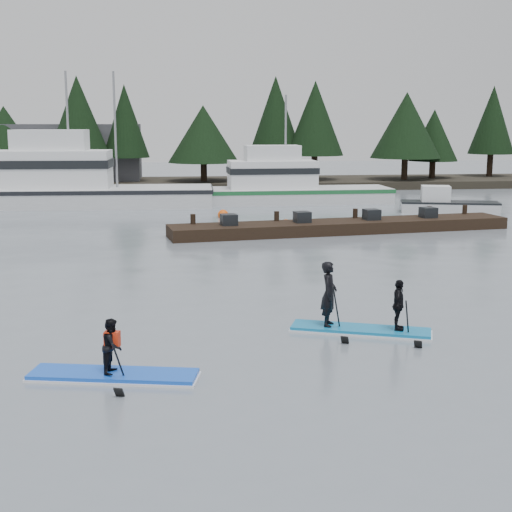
{
  "coord_description": "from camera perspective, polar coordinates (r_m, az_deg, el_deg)",
  "views": [
    {
      "loc": [
        -2.53,
        -15.23,
        5.11
      ],
      "look_at": [
        0.0,
        6.0,
        1.1
      ],
      "focal_mm": 50.0,
      "sensor_mm": 36.0,
      "label": 1
    }
  ],
  "objects": [
    {
      "name": "buoy_d",
      "position": [
        35.54,
        2.41,
        2.35
      ],
      "size": [
        0.5,
        0.5,
        0.5
      ],
      "primitive_type": "sphere",
      "color": "#E9520B",
      "rests_on": "ground"
    },
    {
      "name": "buoy_b",
      "position": [
        38.96,
        -2.65,
        3.07
      ],
      "size": [
        0.58,
        0.58,
        0.58
      ],
      "primitive_type": "sphere",
      "color": "#E9520B",
      "rests_on": "ground"
    },
    {
      "name": "paddleboard_solo",
      "position": [
        14.85,
        -11.36,
        -8.32
      ],
      "size": [
        3.5,
        1.52,
        1.75
      ],
      "rotation": [
        0.0,
        0.0,
        -0.21
      ],
      "color": "blue",
      "rests_on": "ground"
    },
    {
      "name": "paddleboard_duo",
      "position": [
        17.78,
        8.26,
        -4.22
      ],
      "size": [
        3.47,
        1.97,
        2.2
      ],
      "rotation": [
        0.0,
        0.0,
        -0.35
      ],
      "color": "#1275AE",
      "rests_on": "ground"
    },
    {
      "name": "floating_dock",
      "position": [
        33.96,
        6.9,
        2.36
      ],
      "size": [
        16.58,
        4.61,
        0.55
      ],
      "primitive_type": "cube",
      "rotation": [
        0.0,
        0.0,
        0.15
      ],
      "color": "black",
      "rests_on": "ground"
    },
    {
      "name": "ground",
      "position": [
        16.26,
        2.52,
        -7.7
      ],
      "size": [
        160.0,
        160.0,
        0.0
      ],
      "primitive_type": "plane",
      "color": "slate",
      "rests_on": "ground"
    },
    {
      "name": "waterfront_building",
      "position": [
        60.39,
        -17.89,
        7.64
      ],
      "size": [
        18.0,
        6.0,
        5.0
      ],
      "primitive_type": "cube",
      "color": "#4C4C51",
      "rests_on": "ground"
    },
    {
      "name": "fishing_boat_medium",
      "position": [
        46.27,
        2.66,
        4.92
      ],
      "size": [
        12.39,
        3.77,
        7.63
      ],
      "rotation": [
        0.0,
        0.0,
        0.02
      ],
      "color": "silver",
      "rests_on": "ground"
    },
    {
      "name": "treeline",
      "position": [
        57.51,
        -4.26,
        5.49
      ],
      "size": [
        60.0,
        4.0,
        8.0
      ],
      "primitive_type": null,
      "color": "black",
      "rests_on": "ground"
    },
    {
      "name": "buoy_c",
      "position": [
        43.8,
        11.94,
        3.69
      ],
      "size": [
        0.48,
        0.48,
        0.48
      ],
      "primitive_type": "sphere",
      "color": "#E9520B",
      "rests_on": "ground"
    },
    {
      "name": "far_shore",
      "position": [
        57.49,
        -4.26,
        5.79
      ],
      "size": [
        70.0,
        8.0,
        0.6
      ],
      "primitive_type": "cube",
      "color": "#2D281E",
      "rests_on": "ground"
    },
    {
      "name": "skiff",
      "position": [
        42.65,
        15.22,
        3.8
      ],
      "size": [
        5.68,
        3.01,
        0.64
      ],
      "primitive_type": "cube",
      "rotation": [
        0.0,
        0.0,
        -0.27
      ],
      "color": "silver",
      "rests_on": "ground"
    },
    {
      "name": "fishing_boat_large",
      "position": [
        45.72,
        -14.2,
        4.73
      ],
      "size": [
        15.95,
        4.95,
        9.13
      ],
      "rotation": [
        0.0,
        0.0,
        -0.04
      ],
      "color": "silver",
      "rests_on": "ground"
    }
  ]
}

